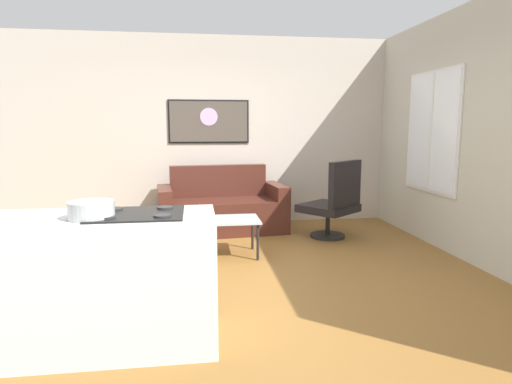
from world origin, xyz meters
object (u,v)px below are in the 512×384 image
at_px(wall_painting, 209,122).
at_px(armchair, 334,202).
at_px(coffee_table, 220,223).
at_px(mixing_bowl, 91,210).
at_px(couch, 222,210).

bearing_deg(wall_painting, armchair, -35.53).
height_order(coffee_table, armchair, armchair).
bearing_deg(armchair, wall_painting, 144.47).
bearing_deg(coffee_table, mixing_bowl, -114.17).
relative_size(coffee_table, armchair, 0.85).
xyz_separation_m(armchair, mixing_bowl, (-2.46, -2.64, 0.47)).
relative_size(couch, coffee_table, 2.06).
height_order(coffee_table, mixing_bowl, mixing_bowl).
relative_size(couch, armchair, 1.76).
bearing_deg(couch, wall_painting, 105.50).
bearing_deg(couch, coffee_table, -94.33).
height_order(couch, armchair, armchair).
distance_m(coffee_table, wall_painting, 2.07).
bearing_deg(armchair, coffee_table, -159.22).
bearing_deg(couch, armchair, -22.94).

